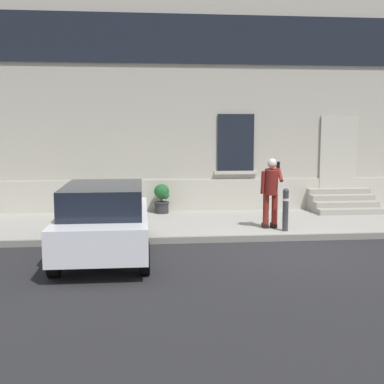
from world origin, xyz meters
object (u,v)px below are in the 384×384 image
Objects in this scene: person_on_phone at (271,188)px; bollard_near_person at (286,208)px; planter_cream at (95,199)px; hatchback_car_white at (104,219)px; planter_charcoal at (162,198)px.

bollard_near_person is at bearing -67.69° from person_on_phone.
bollard_near_person is at bearing -29.67° from planter_cream.
hatchback_car_white is at bearing -161.07° from bollard_near_person.
planter_charcoal is at bearing 72.63° from hatchback_car_white.
bollard_near_person is 1.22× the size of planter_charcoal.
hatchback_car_white is 4.36m from person_on_phone.
person_on_phone reaches higher than bollard_near_person.
hatchback_car_white reaches higher than bollard_near_person.
planter_charcoal is (1.92, 0.13, 0.00)m from planter_cream.
bollard_near_person is 0.60× the size of person_on_phone.
hatchback_car_white is 2.33× the size of person_on_phone.
hatchback_car_white is 4.23m from planter_cream.
person_on_phone is (-0.28, 0.35, 0.44)m from bollard_near_person.
person_on_phone is at bearing -27.75° from planter_cream.
hatchback_car_white is 4.47m from bollard_near_person.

